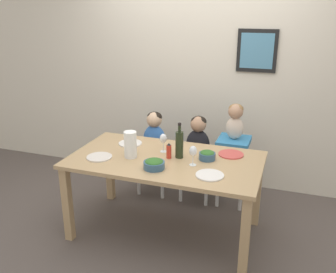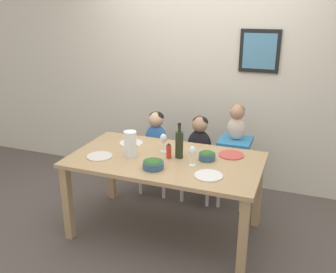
% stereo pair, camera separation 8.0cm
% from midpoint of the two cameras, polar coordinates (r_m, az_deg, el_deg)
% --- Properties ---
extents(ground_plane, '(14.00, 14.00, 0.00)m').
position_cam_midpoint_polar(ground_plane, '(3.66, 0.25, -14.13)').
color(ground_plane, '#564C47').
extents(wall_back, '(10.00, 0.09, 2.70)m').
position_cam_midpoint_polar(wall_back, '(4.29, 6.19, 10.30)').
color(wall_back, beige).
rests_on(wall_back, ground_plane).
extents(dining_table, '(1.68, 0.93, 0.75)m').
position_cam_midpoint_polar(dining_table, '(3.35, 0.27, -4.79)').
color(dining_table, tan).
rests_on(dining_table, ground_plane).
extents(chair_far_left, '(0.38, 0.40, 0.46)m').
position_cam_midpoint_polar(chair_far_left, '(4.21, -1.22, -3.55)').
color(chair_far_left, silver).
rests_on(chair_far_left, ground_plane).
extents(chair_far_center, '(0.38, 0.40, 0.46)m').
position_cam_midpoint_polar(chair_far_center, '(4.06, 5.26, -4.49)').
color(chair_far_center, silver).
rests_on(chair_far_center, ground_plane).
extents(chair_right_highchair, '(0.32, 0.34, 0.74)m').
position_cam_midpoint_polar(chair_right_highchair, '(3.92, 10.67, -2.78)').
color(chair_right_highchair, silver).
rests_on(chair_right_highchair, ground_plane).
extents(person_child_left, '(0.26, 0.17, 0.48)m').
position_cam_midpoint_polar(person_child_left, '(4.09, -1.25, 0.70)').
color(person_child_left, '#3366B2').
rests_on(person_child_left, chair_far_left).
extents(person_child_center, '(0.26, 0.17, 0.48)m').
position_cam_midpoint_polar(person_child_center, '(3.94, 5.41, -0.12)').
color(person_child_center, black).
rests_on(person_child_center, chair_far_center).
extents(person_baby_right, '(0.18, 0.16, 0.36)m').
position_cam_midpoint_polar(person_baby_right, '(3.79, 11.04, 2.64)').
color(person_baby_right, beige).
rests_on(person_baby_right, chair_right_highchair).
extents(wine_bottle, '(0.07, 0.07, 0.32)m').
position_cam_midpoint_polar(wine_bottle, '(3.28, 2.42, -1.14)').
color(wine_bottle, '#232D19').
rests_on(wine_bottle, dining_table).
extents(paper_towel_roll, '(0.11, 0.11, 0.24)m').
position_cam_midpoint_polar(paper_towel_roll, '(3.31, -5.07, -1.19)').
color(paper_towel_roll, white).
rests_on(paper_towel_roll, dining_table).
extents(wine_glass_near, '(0.07, 0.07, 0.17)m').
position_cam_midpoint_polar(wine_glass_near, '(3.13, 4.48, -2.33)').
color(wine_glass_near, white).
rests_on(wine_glass_near, dining_table).
extents(wine_glass_far, '(0.07, 0.07, 0.17)m').
position_cam_midpoint_polar(wine_glass_far, '(3.41, -0.01, -0.38)').
color(wine_glass_far, white).
rests_on(wine_glass_far, dining_table).
extents(salad_bowl_large, '(0.18, 0.18, 0.08)m').
position_cam_midpoint_polar(salad_bowl_large, '(3.10, -1.52, -4.17)').
color(salad_bowl_large, '#335675').
rests_on(salad_bowl_large, dining_table).
extents(salad_bowl_small, '(0.15, 0.15, 0.08)m').
position_cam_midpoint_polar(salad_bowl_small, '(3.28, 6.66, -2.89)').
color(salad_bowl_small, '#335675').
rests_on(salad_bowl_small, dining_table).
extents(dinner_plate_front_left, '(0.23, 0.23, 0.01)m').
position_cam_midpoint_polar(dinner_plate_front_left, '(3.38, -9.73, -3.00)').
color(dinner_plate_front_left, silver).
rests_on(dinner_plate_front_left, dining_table).
extents(dinner_plate_back_left, '(0.23, 0.23, 0.01)m').
position_cam_midpoint_polar(dinner_plate_back_left, '(3.66, -5.02, -0.99)').
color(dinner_plate_back_left, silver).
rests_on(dinner_plate_back_left, dining_table).
extents(dinner_plate_back_right, '(0.23, 0.23, 0.01)m').
position_cam_midpoint_polar(dinner_plate_back_right, '(3.42, 10.28, -2.78)').
color(dinner_plate_back_right, '#D14C47').
rests_on(dinner_plate_back_right, dining_table).
extents(dinner_plate_front_right, '(0.23, 0.23, 0.01)m').
position_cam_midpoint_polar(dinner_plate_front_right, '(2.99, 6.95, -5.94)').
color(dinner_plate_front_right, silver).
rests_on(dinner_plate_front_right, dining_table).
extents(condiment_bottle_hot_sauce, '(0.04, 0.04, 0.14)m').
position_cam_midpoint_polar(condiment_bottle_hot_sauce, '(3.29, 0.81, -2.21)').
color(condiment_bottle_hot_sauce, red).
rests_on(condiment_bottle_hot_sauce, dining_table).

